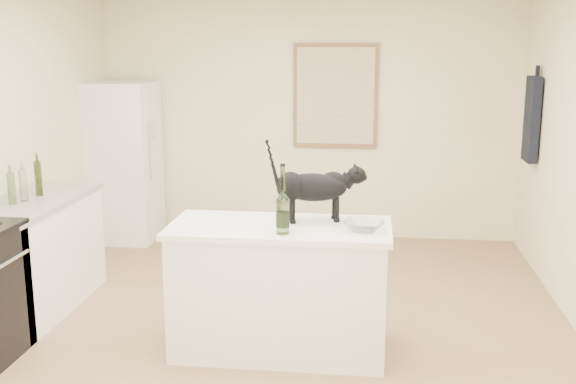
% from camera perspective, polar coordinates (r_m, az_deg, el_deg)
% --- Properties ---
extents(floor, '(5.50, 5.50, 0.00)m').
position_cam_1_polar(floor, '(5.12, -1.49, -11.94)').
color(floor, '#91754D').
rests_on(floor, ground).
extents(wall_back, '(4.50, 0.00, 4.50)m').
position_cam_1_polar(wall_back, '(7.44, 1.64, 6.14)').
color(wall_back, beige).
rests_on(wall_back, ground).
extents(wall_front, '(4.50, 0.00, 4.50)m').
position_cam_1_polar(wall_front, '(2.15, -12.91, -9.98)').
color(wall_front, beige).
rests_on(wall_front, ground).
extents(island_base, '(1.44, 0.67, 0.86)m').
position_cam_1_polar(island_base, '(4.76, -0.68, -8.26)').
color(island_base, white).
rests_on(island_base, floor).
extents(island_top, '(1.50, 0.70, 0.04)m').
position_cam_1_polar(island_top, '(4.62, -0.69, -3.03)').
color(island_top, white).
rests_on(island_top, island_base).
extents(left_cabinets, '(0.60, 1.40, 0.86)m').
position_cam_1_polar(left_cabinets, '(5.83, -20.45, -5.15)').
color(left_cabinets, white).
rests_on(left_cabinets, floor).
extents(left_countertop, '(0.62, 1.44, 0.04)m').
position_cam_1_polar(left_countertop, '(5.72, -20.78, -0.83)').
color(left_countertop, gray).
rests_on(left_countertop, left_cabinets).
extents(fridge, '(0.68, 0.68, 1.70)m').
position_cam_1_polar(fridge, '(7.55, -13.58, 2.45)').
color(fridge, white).
rests_on(fridge, floor).
extents(artwork_frame, '(0.90, 0.03, 1.10)m').
position_cam_1_polar(artwork_frame, '(7.36, 3.98, 8.00)').
color(artwork_frame, brown).
rests_on(artwork_frame, wall_back).
extents(artwork_canvas, '(0.82, 0.00, 1.02)m').
position_cam_1_polar(artwork_canvas, '(7.34, 3.97, 7.99)').
color(artwork_canvas, beige).
rests_on(artwork_canvas, wall_back).
extents(hanging_garment, '(0.08, 0.34, 0.80)m').
position_cam_1_polar(hanging_garment, '(6.86, 19.68, 5.74)').
color(hanging_garment, black).
rests_on(hanging_garment, wall_right).
extents(black_cat, '(0.64, 0.33, 0.43)m').
position_cam_1_polar(black_cat, '(4.67, 2.06, 0.09)').
color(black_cat, black).
rests_on(black_cat, island_top).
extents(wine_bottle, '(0.11, 0.11, 0.40)m').
position_cam_1_polar(wine_bottle, '(4.36, -0.45, -0.94)').
color(wine_bottle, '#2F5120').
rests_on(wine_bottle, island_top).
extents(glass_bowl, '(0.30, 0.30, 0.06)m').
position_cam_1_polar(glass_bowl, '(4.50, 6.38, -2.82)').
color(glass_bowl, silver).
rests_on(glass_bowl, island_top).
extents(fridge_paper, '(0.02, 0.15, 0.20)m').
position_cam_1_polar(fridge_paper, '(7.39, -11.20, 5.02)').
color(fridge_paper, beige).
rests_on(fridge_paper, fridge).
extents(counter_bottle_cluster, '(0.12, 0.44, 0.28)m').
position_cam_1_polar(counter_bottle_cluster, '(5.74, -20.87, 0.74)').
color(counter_bottle_cluster, brown).
rests_on(counter_bottle_cluster, left_countertop).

